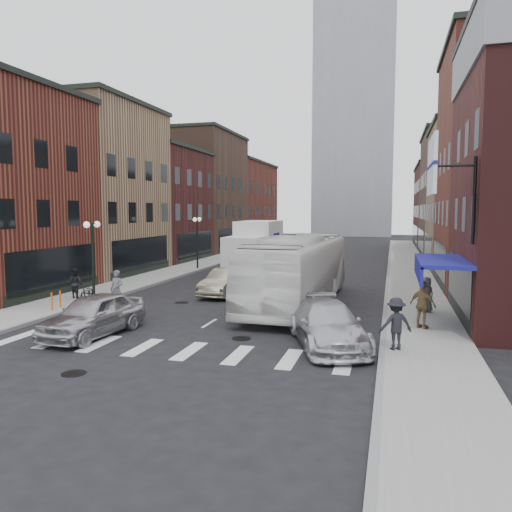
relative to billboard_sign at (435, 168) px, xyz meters
The scene contains 30 objects.
ground 10.56m from the billboard_sign, behind, with size 160.00×160.00×0.00m, color black.
sidewalk_left 28.12m from the billboard_sign, 128.47° to the left, with size 3.00×74.00×0.15m, color gray.
sidewalk_right 22.34m from the billboard_sign, 90.23° to the left, with size 3.00×74.00×0.15m, color gray.
curb_left 27.25m from the billboard_sign, 125.94° to the left, with size 0.20×74.00×0.16m, color gray.
curb_right 22.41m from the billboard_sign, 94.22° to the left, with size 0.20×74.00×0.16m, color gray.
crosswalk_stripes 11.12m from the billboard_sign, 157.82° to the right, with size 12.00×2.20×0.01m, color silver.
bldg_left_mid_a 27.17m from the billboard_sign, 150.21° to the left, with size 10.30×10.20×12.30m.
bldg_left_mid_b 33.30m from the billboard_sign, 135.10° to the left, with size 10.30×10.20×10.30m.
bldg_left_far_a 41.79m from the billboard_sign, 124.35° to the left, with size 10.30×12.20×13.30m.
bldg_left_far_b 53.93m from the billboard_sign, 115.93° to the left, with size 10.30×16.20×11.30m.
bldg_right_mid_b 24.36m from the billboard_sign, 74.75° to the left, with size 10.30×10.20×11.30m.
bldg_right_far_a 35.09m from the billboard_sign, 79.48° to the left, with size 10.30×12.20×12.30m.
bldg_right_far_b 48.93m from the billboard_sign, 82.47° to the left, with size 10.30×16.20×10.30m.
awning_blue 4.05m from the billboard_sign, 80.39° to the left, with size 1.80×5.00×0.78m.
billboard_sign is the anchor object (origin of this frame).
distant_tower 80.22m from the billboard_sign, 96.32° to the left, with size 14.00×14.00×50.00m, color #9399A0.
streetlamp_near 16.68m from the billboard_sign, 167.65° to the left, with size 0.32×1.22×4.11m.
streetlamp_far 23.92m from the billboard_sign, 132.41° to the left, with size 0.32×1.22×4.11m.
bike_rack 17.14m from the billboard_sign, behind, with size 0.08×0.68×0.80m.
box_truck 21.38m from the billboard_sign, 122.76° to the left, with size 2.88×8.89×3.84m.
motorcycle_rider 13.52m from the billboard_sign, behind, with size 0.62×2.12×2.16m.
transit_bus 9.10m from the billboard_sign, 136.62° to the left, with size 2.88×12.30×3.43m, color white.
sedan_left_near 13.41m from the billboard_sign, 168.16° to the right, with size 1.87×4.64×1.58m, color silver.
sedan_left_far 13.53m from the billboard_sign, 144.76° to the left, with size 1.55×4.43×1.46m, color #B0A78E.
curb_car 6.60m from the billboard_sign, 155.05° to the right, with size 2.10×5.16×1.50m, color silver.
parked_bicycle 17.30m from the billboard_sign, 169.24° to the left, with size 0.54×1.56×0.82m, color black.
ped_left_solo 18.13m from the billboard_sign, 168.40° to the left, with size 0.76×0.44×1.56m, color black.
ped_right_a 5.63m from the billboard_sign, 120.61° to the right, with size 1.10×0.55×1.71m, color black.
ped_right_b 5.24m from the billboard_sign, 97.69° to the left, with size 1.07×0.53×1.82m, color olive.
ped_right_c 6.94m from the billboard_sign, 88.15° to the left, with size 0.77×0.50×1.58m, color slate.
Camera 1 is at (7.23, -18.04, 4.68)m, focal length 35.00 mm.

